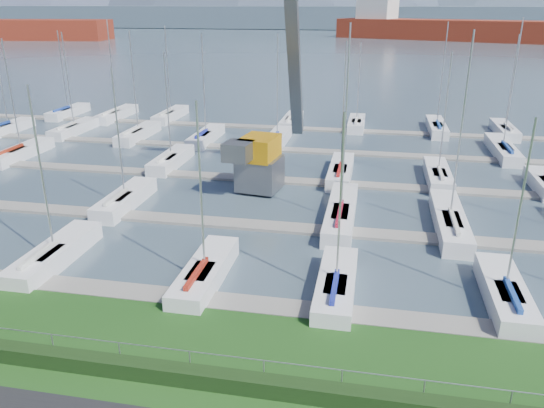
# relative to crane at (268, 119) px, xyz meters

# --- Properties ---
(water) EXTENTS (800.00, 540.00, 0.20)m
(water) POSITION_rel_crane_xyz_m (2.75, 235.46, -5.73)
(water) COLOR #425461
(hedge) EXTENTS (80.00, 0.70, 0.70)m
(hedge) POSITION_rel_crane_xyz_m (2.75, -24.94, -4.98)
(hedge) COLOR black
(hedge) RESTS_ON grass
(fence) EXTENTS (80.00, 0.04, 0.04)m
(fence) POSITION_rel_crane_xyz_m (2.75, -24.54, -4.13)
(fence) COLOR #92939A
(fence) RESTS_ON grass
(foothill) EXTENTS (900.00, 80.00, 12.00)m
(foothill) POSITION_rel_crane_xyz_m (2.75, 305.46, 0.67)
(foothill) COLOR #465767
(foothill) RESTS_ON water
(docks) EXTENTS (90.00, 41.60, 0.25)m
(docks) POSITION_rel_crane_xyz_m (2.75, 1.46, -5.55)
(docks) COLOR slate
(docks) RESTS_ON water
(crane) EXTENTS (4.81, 13.35, 22.35)m
(crane) POSITION_rel_crane_xyz_m (0.00, 0.00, 0.00)
(crane) COLOR slate
(crane) RESTS_ON water
(cargo_ship_mid) EXTENTS (98.88, 52.56, 21.50)m
(cargo_ship_mid) POSITION_rel_crane_xyz_m (34.92, 194.62, -1.78)
(cargo_ship_mid) COLOR maroon
(cargo_ship_mid) RESTS_ON water
(sailboat_fleet) EXTENTS (75.40, 49.45, 13.46)m
(sailboat_fleet) POSITION_rel_crane_xyz_m (1.61, 4.22, 0.12)
(sailboat_fleet) COLOR silver
(sailboat_fleet) RESTS_ON water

